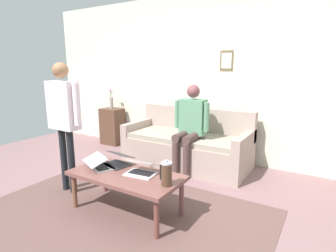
{
  "coord_description": "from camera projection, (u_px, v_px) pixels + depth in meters",
  "views": [
    {
      "loc": [
        -1.71,
        2.05,
        1.53
      ],
      "look_at": [
        0.02,
        -0.81,
        0.8
      ],
      "focal_mm": 29.03,
      "sensor_mm": 36.0,
      "label": 1
    }
  ],
  "objects": [
    {
      "name": "side_shelf",
      "position": [
        112.0,
        126.0,
        5.47
      ],
      "size": [
        0.42,
        0.32,
        0.72
      ],
      "color": "#513426",
      "rests_on": "ground_plane"
    },
    {
      "name": "coffee_table",
      "position": [
        126.0,
        178.0,
        2.87
      ],
      "size": [
        1.21,
        0.59,
        0.43
      ],
      "color": "brown",
      "rests_on": "ground_plane"
    },
    {
      "name": "person_standing",
      "position": [
        64.0,
        111.0,
        3.22
      ],
      "size": [
        0.56,
        0.18,
        1.58
      ],
      "color": "black",
      "rests_on": "ground_plane"
    },
    {
      "name": "person_seated",
      "position": [
        190.0,
        123.0,
        3.95
      ],
      "size": [
        0.55,
        0.51,
        1.28
      ],
      "color": "#4F3735",
      "rests_on": "ground_plane"
    },
    {
      "name": "couch",
      "position": [
        187.0,
        146.0,
        4.31
      ],
      "size": [
        1.95,
        0.85,
        0.88
      ],
      "color": "#A48E83",
      "rests_on": "ground_plane"
    },
    {
      "name": "laptop_left",
      "position": [
        142.0,
        170.0,
        2.85
      ],
      "size": [
        0.34,
        0.3,
        0.15
      ],
      "color": "silver",
      "rests_on": "coffee_table"
    },
    {
      "name": "laptop_right",
      "position": [
        99.0,
        164.0,
        3.01
      ],
      "size": [
        0.41,
        0.38,
        0.14
      ],
      "color": "silver",
      "rests_on": "coffee_table"
    },
    {
      "name": "ground_plane",
      "position": [
        131.0,
        213.0,
        2.91
      ],
      "size": [
        7.68,
        7.68,
        0.0
      ],
      "primitive_type": "plane",
      "color": "#815E61"
    },
    {
      "name": "french_press",
      "position": [
        167.0,
        174.0,
        2.55
      ],
      "size": [
        0.13,
        0.11,
        0.26
      ],
      "color": "#4C3323",
      "rests_on": "coffee_table"
    },
    {
      "name": "flower_vase",
      "position": [
        111.0,
        101.0,
        5.36
      ],
      "size": [
        0.09,
        0.07,
        0.4
      ],
      "color": "#A39291",
      "rests_on": "side_shelf"
    },
    {
      "name": "back_wall",
      "position": [
        213.0,
        78.0,
        4.46
      ],
      "size": [
        7.04,
        0.11,
        2.7
      ],
      "color": "beige",
      "rests_on": "ground_plane"
    },
    {
      "name": "area_rug",
      "position": [
        121.0,
        215.0,
        2.86
      ],
      "size": [
        3.0,
        2.0,
        0.01
      ],
      "primitive_type": "cube",
      "color": "brown",
      "rests_on": "ground_plane"
    },
    {
      "name": "laptop_center",
      "position": [
        118.0,
        161.0,
        3.11
      ],
      "size": [
        0.34,
        0.34,
        0.15
      ],
      "color": "#28282D",
      "rests_on": "coffee_table"
    }
  ]
}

